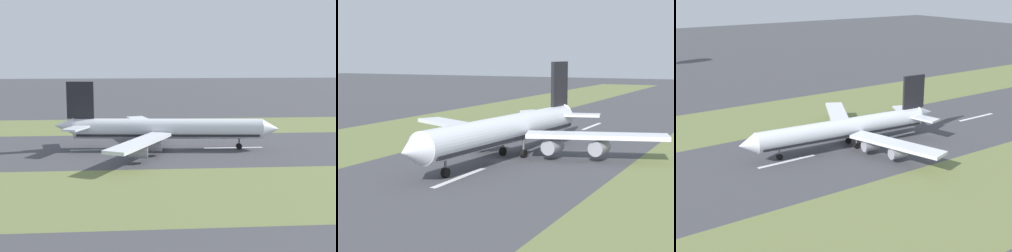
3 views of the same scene
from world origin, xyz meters
The scene contains 7 objects.
ground_plane centered at (0.00, 0.00, 0.00)m, with size 800.00×800.00×0.00m, color #424247.
grass_median_west centered at (-45.00, 0.00, 0.00)m, with size 40.00×600.00×0.01m, color olive.
grass_median_east centered at (45.00, 0.00, 0.00)m, with size 40.00×600.00×0.01m, color olive.
centreline_dash_near centered at (0.00, -62.66, 0.01)m, with size 1.20×18.00×0.01m, color silver.
centreline_dash_mid centered at (0.00, -22.66, 0.01)m, with size 1.20×18.00×0.01m, color silver.
centreline_dash_far centered at (0.00, 17.34, 0.01)m, with size 1.20×18.00×0.01m, color silver.
airplane_main_jet centered at (0.26, -4.56, 6.02)m, with size 63.89×67.22×20.20m.
Camera 3 is at (-112.41, 73.48, 50.02)m, focal length 50.00 mm.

